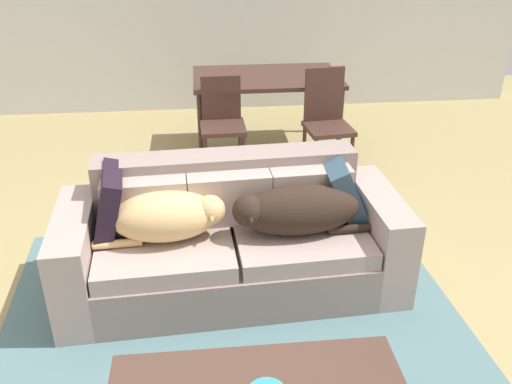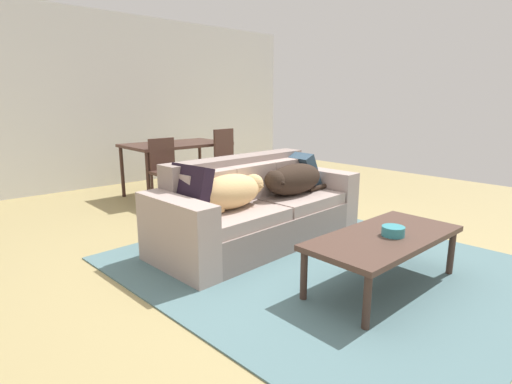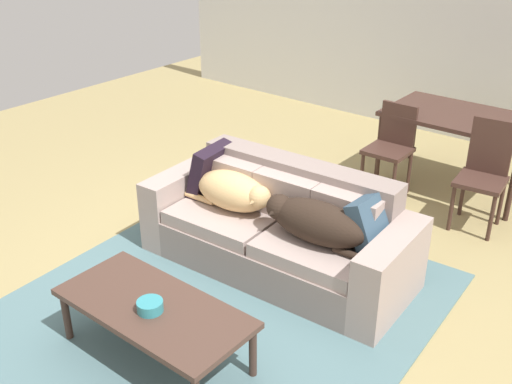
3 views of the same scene
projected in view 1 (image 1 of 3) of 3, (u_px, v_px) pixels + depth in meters
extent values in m
plane|color=tan|center=(193.00, 317.00, 3.40)|extent=(10.00, 10.00, 0.00)
cube|color=slate|center=(243.00, 367.00, 3.02)|extent=(2.91, 3.23, 0.01)
cube|color=gray|center=(233.00, 266.00, 3.60)|extent=(1.74, 0.95, 0.32)
cube|color=#A6918A|center=(165.00, 244.00, 3.44)|extent=(0.87, 0.87, 0.11)
cube|color=#A6918A|center=(298.00, 232.00, 3.56)|extent=(0.87, 0.87, 0.11)
cube|color=gray|center=(226.00, 181.00, 3.66)|extent=(1.71, 0.33, 0.39)
cube|color=#A6918A|center=(145.00, 205.00, 3.43)|extent=(0.53, 0.19, 0.33)
cube|color=#A6918A|center=(230.00, 198.00, 3.51)|extent=(0.53, 0.19, 0.33)
cube|color=#A6918A|center=(311.00, 193.00, 3.58)|extent=(0.53, 0.19, 0.33)
cube|color=#A6918A|center=(78.00, 260.00, 3.40)|extent=(0.27, 0.87, 0.61)
cube|color=#A6918A|center=(377.00, 235.00, 3.67)|extent=(0.27, 0.87, 0.61)
ellipsoid|color=tan|center=(165.00, 216.00, 3.33)|extent=(0.66, 0.38, 0.30)
sphere|color=tan|center=(210.00, 210.00, 3.34)|extent=(0.18, 0.18, 0.18)
cone|color=#A38355|center=(212.00, 218.00, 3.27)|extent=(0.09, 0.10, 0.08)
cylinder|color=tan|center=(117.00, 244.00, 3.29)|extent=(0.29, 0.07, 0.05)
ellipsoid|color=#2D2118|center=(300.00, 210.00, 3.39)|extent=(0.77, 0.35, 0.31)
sphere|color=#2D2118|center=(248.00, 211.00, 3.31)|extent=(0.20, 0.20, 0.20)
cone|color=black|center=(251.00, 219.00, 3.24)|extent=(0.09, 0.11, 0.09)
cylinder|color=#2D2118|center=(354.00, 228.00, 3.44)|extent=(0.34, 0.07, 0.05)
cube|color=black|center=(108.00, 204.00, 3.38)|extent=(0.26, 0.45, 0.44)
cube|color=#344D62|center=(345.00, 189.00, 3.59)|extent=(0.29, 0.41, 0.41)
cylinder|color=#402B23|center=(374.00, 379.00, 2.71)|extent=(0.05, 0.05, 0.37)
cube|color=#442B24|center=(266.00, 78.00, 5.45)|extent=(1.43, 0.89, 0.04)
cylinder|color=#3A251E|center=(201.00, 131.00, 5.22)|extent=(0.05, 0.05, 0.72)
cylinder|color=#3A251E|center=(340.00, 125.00, 5.34)|extent=(0.05, 0.05, 0.72)
cylinder|color=#3A251E|center=(200.00, 104.00, 5.91)|extent=(0.05, 0.05, 0.72)
cylinder|color=#3A251E|center=(323.00, 100.00, 6.03)|extent=(0.05, 0.05, 0.72)
cube|color=#442B24|center=(223.00, 128.00, 5.00)|extent=(0.41, 0.41, 0.04)
cube|color=#442B24|center=(221.00, 98.00, 5.06)|extent=(0.36, 0.04, 0.41)
cylinder|color=#3D2720|center=(206.00, 160.00, 4.95)|extent=(0.04, 0.04, 0.44)
cylinder|color=#3D2720|center=(244.00, 159.00, 4.98)|extent=(0.04, 0.04, 0.44)
cylinder|color=#3D2720|center=(204.00, 146.00, 5.25)|extent=(0.04, 0.04, 0.44)
cylinder|color=#3D2720|center=(240.00, 144.00, 5.28)|extent=(0.04, 0.04, 0.44)
cube|color=#442B24|center=(329.00, 129.00, 5.00)|extent=(0.44, 0.44, 0.04)
cube|color=#442B24|center=(324.00, 94.00, 5.04)|extent=(0.36, 0.08, 0.49)
cylinder|color=#3D2720|center=(315.00, 162.00, 4.93)|extent=(0.04, 0.04, 0.43)
cylinder|color=#3D2720|center=(351.00, 158.00, 5.00)|extent=(0.04, 0.04, 0.43)
cylinder|color=#3D2720|center=(304.00, 147.00, 5.23)|extent=(0.04, 0.04, 0.43)
cylinder|color=#3D2720|center=(338.00, 144.00, 5.29)|extent=(0.04, 0.04, 0.43)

